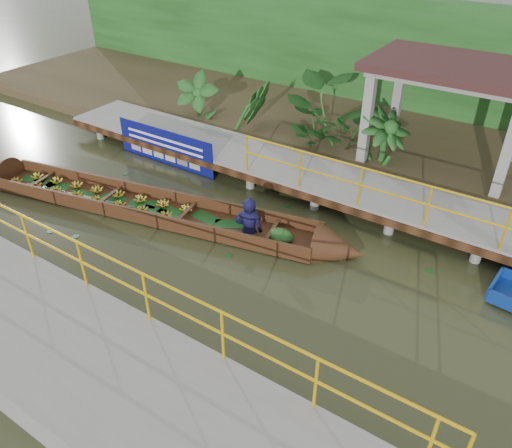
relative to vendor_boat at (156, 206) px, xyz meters
The scene contains 9 objects.
ground 2.22m from the vendor_boat, ahead, with size 80.00×80.00×0.00m, color #2C2F17.
land_strip 7.58m from the vendor_boat, 73.21° to the left, with size 30.00×8.00×0.45m, color #352C1A.
far_dock 3.88m from the vendor_boat, 55.26° to the left, with size 16.00×2.06×1.66m.
near_dock 5.47m from the vendor_boat, 54.30° to the right, with size 18.00×2.40×1.73m.
pavilion 8.38m from the vendor_boat, 49.41° to the left, with size 4.40×3.00×3.00m.
foliage_backdrop 10.15m from the vendor_boat, 77.35° to the left, with size 30.00×0.80×4.00m, color #173E13.
vendor_boat is the anchor object (origin of this frame).
blue_banner 2.82m from the vendor_boat, 127.11° to the left, with size 3.55×0.04×1.11m.
tropical_plants 6.29m from the vendor_boat, 54.52° to the left, with size 14.28×1.28×1.60m.
Camera 1 is at (5.81, -7.26, 6.78)m, focal length 35.00 mm.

